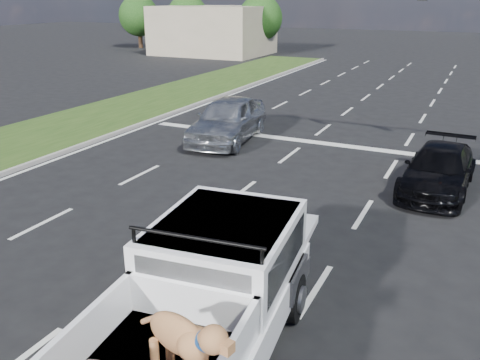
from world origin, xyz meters
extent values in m
plane|color=black|center=(0.00, 0.00, 0.00)|extent=(160.00, 160.00, 0.00)
cube|color=silver|center=(-5.25, 6.00, 0.01)|extent=(0.12, 60.00, 0.01)
cube|color=silver|center=(-1.75, 6.00, 0.01)|extent=(0.12, 60.00, 0.01)
cube|color=silver|center=(1.75, 6.00, 0.01)|extent=(0.12, 60.00, 0.01)
cube|color=silver|center=(-8.80, 6.00, 0.01)|extent=(0.15, 60.00, 0.01)
cube|color=silver|center=(0.00, 10.00, 0.01)|extent=(17.00, 0.45, 0.01)
cube|color=#234114|center=(-11.50, 6.00, 0.05)|extent=(5.00, 60.00, 0.10)
cube|color=gray|center=(-9.05, 6.00, 0.07)|extent=(0.15, 60.00, 0.14)
cube|color=tan|center=(-20.00, 36.00, 2.20)|extent=(10.00, 8.00, 4.40)
cylinder|color=#332114|center=(-30.00, 38.00, 1.08)|extent=(0.44, 0.44, 2.16)
sphere|color=#153B10|center=(-30.00, 38.00, 3.30)|extent=(4.20, 4.20, 4.20)
cylinder|color=#332114|center=(-24.00, 38.00, 1.08)|extent=(0.44, 0.44, 2.16)
sphere|color=#153B10|center=(-24.00, 38.00, 3.30)|extent=(4.20, 4.20, 4.20)
cylinder|color=#332114|center=(-16.00, 38.00, 1.08)|extent=(0.44, 0.44, 2.16)
sphere|color=#153B10|center=(-16.00, 38.00, 3.30)|extent=(4.20, 4.20, 4.20)
cylinder|color=black|center=(-0.29, -1.25, 0.42)|extent=(0.40, 0.88, 0.85)
cylinder|color=black|center=(1.64, -1.04, 0.42)|extent=(0.40, 0.88, 0.85)
cube|color=white|center=(0.89, -3.14, 0.74)|extent=(2.76, 6.11, 0.58)
cube|color=white|center=(0.74, -1.75, 1.51)|extent=(2.32, 2.77, 0.96)
cube|color=black|center=(0.88, -3.01, 1.54)|extent=(1.72, 0.22, 0.69)
cylinder|color=black|center=(0.86, -2.86, 2.21)|extent=(2.00, 0.28, 0.06)
cube|color=white|center=(0.10, -4.55, 1.32)|extent=(0.40, 2.84, 0.58)
imported|color=#B6B9BD|center=(-4.59, 8.78, 0.84)|extent=(2.59, 5.16, 1.69)
imported|color=black|center=(3.25, 6.60, 0.63)|extent=(1.97, 4.41, 1.26)
camera|label=1|loc=(4.08, -8.15, 5.27)|focal=38.00mm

